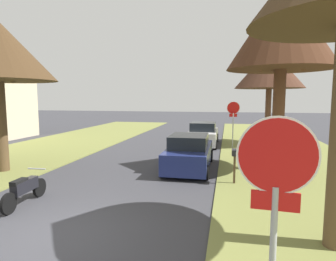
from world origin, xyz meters
TOP-DOWN VIEW (x-y plane):
  - ground_plane at (0.00, 0.00)m, footprint 120.00×120.00m
  - stop_sign_near at (4.46, -2.62)m, footprint 0.80×0.08m
  - stop_sign_far at (4.29, 12.73)m, footprint 0.82×0.63m
  - street_tree_right_mid_a at (6.10, 7.43)m, footprint 4.52×4.52m
  - street_tree_right_mid_b at (6.60, 14.56)m, footprint 4.51×4.51m
  - parked_sedan_navy at (2.30, 6.98)m, footprint 1.97×4.41m
  - parked_sedan_white at (2.35, 13.73)m, footprint 1.97×4.41m
  - parked_motorcycle at (-1.94, 1.62)m, footprint 0.60×2.05m
  - curbside_mailbox at (4.25, 5.00)m, footprint 0.22×0.44m

SIDE VIEW (x-z plane):
  - ground_plane at x=0.00m, z-range 0.00..0.00m
  - parked_motorcycle at x=-1.94m, z-range 0.00..0.97m
  - parked_sedan_navy at x=2.30m, z-range -0.06..1.51m
  - parked_sedan_white at x=2.35m, z-range -0.06..1.51m
  - curbside_mailbox at x=4.25m, z-range 0.42..1.69m
  - stop_sign_far at x=4.29m, z-range 0.70..3.63m
  - stop_sign_near at x=4.46m, z-range 0.71..3.69m
  - street_tree_right_mid_b at x=6.60m, z-range 1.90..8.29m
  - street_tree_right_mid_a at x=6.10m, z-range 2.16..10.03m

